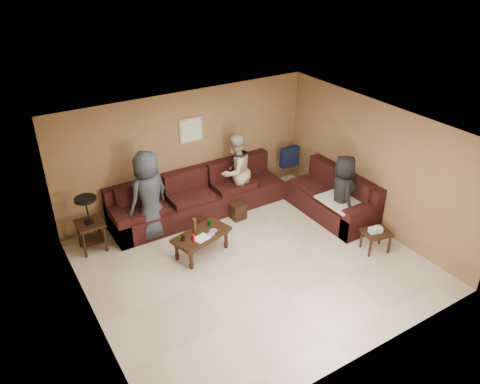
{
  "coord_description": "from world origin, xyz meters",
  "views": [
    {
      "loc": [
        -3.67,
        -5.52,
        5.13
      ],
      "look_at": [
        0.25,
        0.85,
        1.0
      ],
      "focal_mm": 35.0,
      "sensor_mm": 36.0,
      "label": 1
    }
  ],
  "objects": [
    {
      "name": "person_right",
      "position": [
        2.14,
        0.16,
        0.76
      ],
      "size": [
        0.75,
        0.88,
        1.53
      ],
      "primitive_type": "imported",
      "rotation": [
        0.0,
        0.0,
        1.15
      ],
      "color": "black",
      "rests_on": "ground"
    },
    {
      "name": "side_table_right",
      "position": [
        2.14,
        -0.81,
        0.36
      ],
      "size": [
        0.58,
        0.52,
        0.55
      ],
      "rotation": [
        0.0,
        0.0,
        -0.26
      ],
      "color": "black",
      "rests_on": "ground"
    },
    {
      "name": "end_table_left",
      "position": [
        -2.26,
        1.96,
        0.57
      ],
      "size": [
        0.48,
        0.48,
        1.09
      ],
      "rotation": [
        0.0,
        0.0,
        -0.02
      ],
      "color": "black",
      "rests_on": "ground"
    },
    {
      "name": "waste_bin",
      "position": [
        0.58,
        1.48,
        0.17
      ],
      "size": [
        0.29,
        0.29,
        0.34
      ],
      "primitive_type": "cube",
      "rotation": [
        0.0,
        0.0,
        0.02
      ],
      "color": "black",
      "rests_on": "ground"
    },
    {
      "name": "person_left",
      "position": [
        -1.14,
        1.83,
        0.88
      ],
      "size": [
        0.99,
        0.81,
        1.75
      ],
      "primitive_type": "imported",
      "rotation": [
        0.0,
        0.0,
        3.48
      ],
      "color": "#2F3741",
      "rests_on": "ground"
    },
    {
      "name": "person_middle",
      "position": [
        0.81,
        1.95,
        0.82
      ],
      "size": [
        0.95,
        0.84,
        1.64
      ],
      "primitive_type": "imported",
      "rotation": [
        0.0,
        0.0,
        3.47
      ],
      "color": "tan",
      "rests_on": "ground"
    },
    {
      "name": "wall_art",
      "position": [
        0.1,
        2.48,
        1.7
      ],
      "size": [
        0.52,
        0.04,
        0.52
      ],
      "color": "tan",
      "rests_on": "ground"
    },
    {
      "name": "coffee_table",
      "position": [
        -0.62,
        0.77,
        0.37
      ],
      "size": [
        1.15,
        0.79,
        0.72
      ],
      "rotation": [
        0.0,
        0.0,
        0.27
      ],
      "color": "black",
      "rests_on": "ground"
    },
    {
      "name": "sectional_sofa",
      "position": [
        0.81,
        1.52,
        0.33
      ],
      "size": [
        4.65,
        2.9,
        0.97
      ],
      "color": "black",
      "rests_on": "ground"
    },
    {
      "name": "room",
      "position": [
        0.0,
        0.0,
        1.66
      ],
      "size": [
        5.6,
        5.5,
        2.5
      ],
      "color": "beige",
      "rests_on": "ground"
    }
  ]
}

